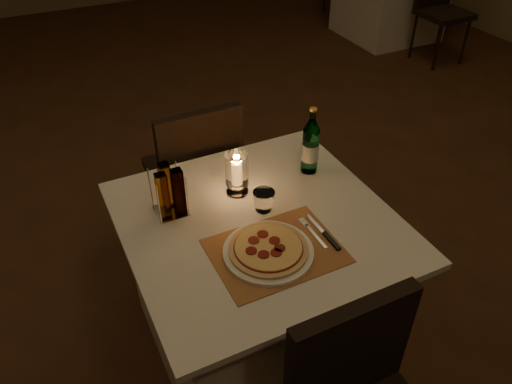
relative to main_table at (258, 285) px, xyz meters
name	(u,v)px	position (x,y,z in m)	size (l,w,h in m)	color
floor	(240,272)	(0.11, 0.44, -0.38)	(8.00, 10.00, 0.02)	#452716
main_table	(258,285)	(0.00, 0.00, 0.00)	(1.00, 1.00, 0.74)	silver
chair_far	(196,166)	(0.00, 0.71, 0.18)	(0.42, 0.42, 0.90)	black
placemat	(276,251)	(-0.02, -0.18, 0.37)	(0.45, 0.34, 0.00)	#A66739
plate	(268,252)	(-0.05, -0.18, 0.38)	(0.32, 0.32, 0.01)	white
pizza	(268,248)	(-0.05, -0.18, 0.39)	(0.28, 0.28, 0.02)	#D8B77F
fork	(311,231)	(0.14, -0.15, 0.37)	(0.02, 0.18, 0.00)	silver
knife	(328,237)	(0.18, -0.21, 0.37)	(0.02, 0.22, 0.01)	black
tumbler	(264,201)	(0.05, 0.05, 0.41)	(0.09, 0.09, 0.09)	white
water_bottle	(310,147)	(0.34, 0.20, 0.49)	(0.07, 0.07, 0.30)	#59A572
hurricane_candle	(237,171)	(0.00, 0.19, 0.47)	(0.09, 0.09, 0.18)	white
cruet_caddy	(169,193)	(-0.28, 0.18, 0.46)	(0.12, 0.12, 0.21)	white
neighbor_table_right	(389,0)	(3.02, 2.97, 0.00)	(1.00, 1.00, 0.74)	silver
neighbor_chair_ra	(440,2)	(3.02, 2.26, 0.18)	(0.42, 0.42, 0.90)	black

